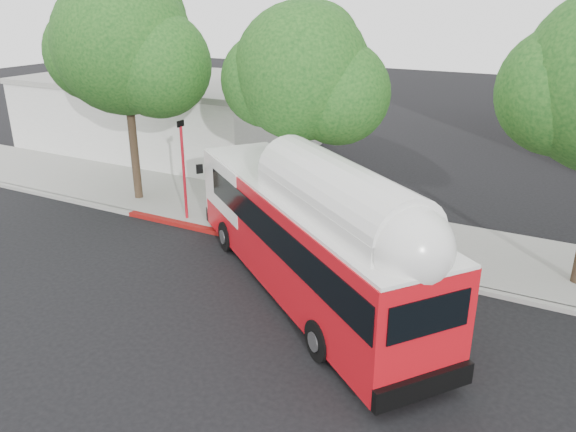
# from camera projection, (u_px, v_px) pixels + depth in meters

# --- Properties ---
(ground) EXTENTS (120.00, 120.00, 0.00)m
(ground) POSITION_uv_depth(u_px,v_px,m) (242.00, 300.00, 17.19)
(ground) COLOR black
(ground) RESTS_ON ground
(sidewalk) EXTENTS (60.00, 5.00, 0.15)m
(sidewalk) POSITION_uv_depth(u_px,v_px,m) (328.00, 226.00, 22.51)
(sidewalk) COLOR gray
(sidewalk) RESTS_ON ground
(curb_strip) EXTENTS (60.00, 0.30, 0.15)m
(curb_strip) POSITION_uv_depth(u_px,v_px,m) (299.00, 250.00, 20.37)
(curb_strip) COLOR gray
(curb_strip) RESTS_ON ground
(red_curb_segment) EXTENTS (10.00, 0.32, 0.16)m
(red_curb_segment) POSITION_uv_depth(u_px,v_px,m) (230.00, 235.00, 21.68)
(red_curb_segment) COLOR maroon
(red_curb_segment) RESTS_ON ground
(street_tree_left) EXTENTS (6.67, 5.80, 9.74)m
(street_tree_left) POSITION_uv_depth(u_px,v_px,m) (134.00, 50.00, 23.07)
(street_tree_left) COLOR #2D2116
(street_tree_left) RESTS_ON ground
(street_tree_mid) EXTENTS (5.75, 5.00, 8.62)m
(street_tree_mid) POSITION_uv_depth(u_px,v_px,m) (313.00, 79.00, 20.28)
(street_tree_mid) COLOR #2D2116
(street_tree_mid) RESTS_ON ground
(low_commercial_bldg) EXTENTS (16.20, 10.20, 4.25)m
(low_commercial_bldg) POSITION_uv_depth(u_px,v_px,m) (169.00, 112.00, 34.03)
(low_commercial_bldg) COLOR silver
(low_commercial_bldg) RESTS_ON ground
(transit_bus) EXTENTS (11.57, 9.64, 3.82)m
(transit_bus) POSITION_uv_depth(u_px,v_px,m) (305.00, 240.00, 17.02)
(transit_bus) COLOR red
(transit_bus) RESTS_ON ground
(signal_pole) EXTENTS (0.12, 0.40, 4.20)m
(signal_pole) POSITION_uv_depth(u_px,v_px,m) (184.00, 171.00, 22.45)
(signal_pole) COLOR red
(signal_pole) RESTS_ON ground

